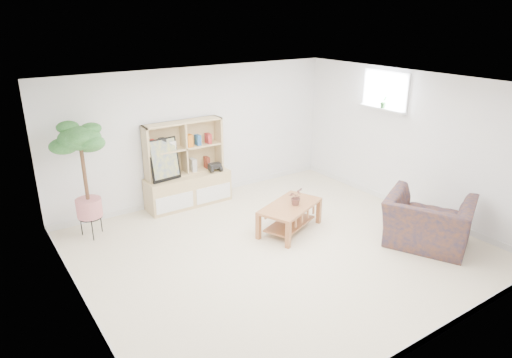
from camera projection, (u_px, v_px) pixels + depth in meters
floor at (279, 249)px, 6.73m from camera, size 5.50×5.00×0.01m
ceiling at (282, 85)px, 5.89m from camera, size 5.50×5.00×0.01m
walls at (280, 172)px, 6.31m from camera, size 5.51×5.01×2.40m
baseboard at (279, 246)px, 6.71m from camera, size 5.50×5.00×0.10m
window at (386, 90)px, 7.93m from camera, size 0.10×0.98×0.68m
window_sill at (382, 109)px, 8.01m from camera, size 0.14×1.00×0.04m
storage_unit at (187, 165)px, 8.01m from camera, size 1.52×0.51×1.52m
poster at (164, 160)px, 7.70m from camera, size 0.54×0.18×0.73m
toy_truck at (215, 167)px, 8.24m from camera, size 0.34×0.26×0.17m
coffee_table at (290, 218)px, 7.22m from camera, size 1.23×0.96×0.44m
table_plant at (295, 197)px, 7.11m from camera, size 0.30×0.30×0.25m
floor_tree at (85, 181)px, 6.81m from camera, size 0.85×0.85×1.81m
armchair at (428, 219)px, 6.68m from camera, size 1.45×1.52×0.88m
sill_plant at (384, 102)px, 7.95m from camera, size 0.15×0.13×0.22m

